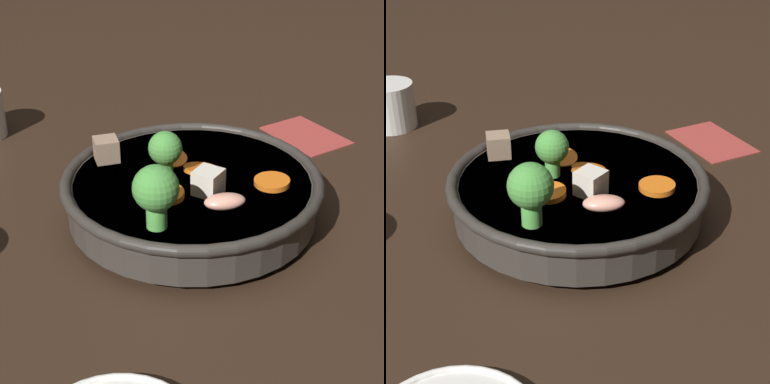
{
  "view_description": "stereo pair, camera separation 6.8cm",
  "coord_description": "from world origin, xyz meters",
  "views": [
    {
      "loc": [
        -0.52,
        0.28,
        0.37
      ],
      "look_at": [
        0.0,
        0.0,
        0.03
      ],
      "focal_mm": 60.0,
      "sensor_mm": 36.0,
      "label": 1
    },
    {
      "loc": [
        -0.55,
        0.22,
        0.37
      ],
      "look_at": [
        0.0,
        0.0,
        0.03
      ],
      "focal_mm": 60.0,
      "sensor_mm": 36.0,
      "label": 2
    }
  ],
  "objects": [
    {
      "name": "stirfry_bowl",
      "position": [
        -0.0,
        0.0,
        0.04
      ],
      "size": [
        0.28,
        0.28,
        0.11
      ],
      "color": "#38332D",
      "rests_on": "ground_plane"
    },
    {
      "name": "napkin",
      "position": [
        0.11,
        -0.24,
        0.0
      ],
      "size": [
        0.12,
        0.09,
        0.0
      ],
      "color": "#A33833",
      "rests_on": "ground_plane"
    },
    {
      "name": "ground_plane",
      "position": [
        0.0,
        0.0,
        0.0
      ],
      "size": [
        3.0,
        3.0,
        0.0
      ],
      "primitive_type": "plane",
      "color": "black"
    }
  ]
}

